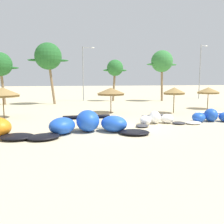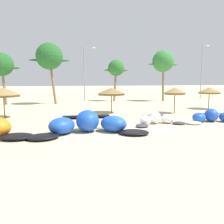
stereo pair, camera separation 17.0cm
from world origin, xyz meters
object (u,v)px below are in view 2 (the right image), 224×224
(beach_umbrella_near_palms, at_px, (175,91))
(palm_center_right, at_px, (163,62))
(kite_left_of_center, at_px, (156,119))
(beach_umbrella_middle, at_px, (111,91))
(beach_umbrella_near_van, at_px, (3,92))
(palm_left_of_gap, at_px, (49,57))
(lamppost_west, at_px, (85,71))
(palm_center_left, at_px, (116,68))
(kite_center, at_px, (213,117))
(beach_umbrella_outermost, at_px, (209,91))
(kite_left, at_px, (88,124))
(lamppost_west_center, at_px, (202,69))
(palm_left, at_px, (1,65))

(beach_umbrella_near_palms, distance_m, palm_center_right, 15.77)
(kite_left_of_center, bearing_deg, beach_umbrella_middle, 106.19)
(beach_umbrella_near_van, xyz_separation_m, beach_umbrella_near_palms, (17.31, -0.45, -0.04))
(palm_left_of_gap, distance_m, lamppost_west, 7.62)
(kite_left_of_center, xyz_separation_m, palm_center_left, (1.81, 21.70, 5.14))
(kite_center, xyz_separation_m, beach_umbrella_outermost, (5.38, 8.39, 1.87))
(beach_umbrella_near_palms, bearing_deg, beach_umbrella_outermost, 23.49)
(kite_center, height_order, beach_umbrella_outermost, beach_umbrella_outermost)
(palm_center_left, distance_m, palm_center_right, 8.02)
(kite_left, bearing_deg, palm_center_left, 72.05)
(kite_left_of_center, bearing_deg, palm_left_of_gap, 115.68)
(kite_center, xyz_separation_m, beach_umbrella_middle, (-7.28, 7.56, 1.93))
(palm_center_left, bearing_deg, kite_center, -81.38)
(beach_umbrella_middle, relative_size, beach_umbrella_near_palms, 1.08)
(kite_left, bearing_deg, lamppost_west_center, 45.15)
(kite_left_of_center, bearing_deg, beach_umbrella_near_van, 154.73)
(kite_left_of_center, bearing_deg, kite_left, -161.83)
(kite_left, xyz_separation_m, lamppost_west, (2.59, 25.28, 4.61))
(kite_center, distance_m, beach_umbrella_near_palms, 6.14)
(beach_umbrella_outermost, xyz_separation_m, palm_center_left, (-8.69, 13.47, 3.24))
(beach_umbrella_middle, xyz_separation_m, palm_left, (-13.62, 12.17, 3.44))
(beach_umbrella_near_van, distance_m, beach_umbrella_middle, 10.78)
(beach_umbrella_near_van, bearing_deg, palm_center_right, 31.75)
(kite_left_of_center, height_order, palm_left_of_gap, palm_left_of_gap)
(palm_left_of_gap, xyz_separation_m, lamppost_west, (5.75, 4.66, -1.80))
(lamppost_west_center, bearing_deg, beach_umbrella_near_palms, -129.82)
(kite_left, height_order, palm_left_of_gap, palm_left_of_gap)
(palm_left_of_gap, distance_m, palm_center_right, 18.58)
(beach_umbrella_near_van, xyz_separation_m, palm_center_right, (22.39, 13.86, 4.21))
(kite_center, relative_size, lamppost_west, 0.60)
(beach_umbrella_middle, height_order, palm_center_left, palm_center_left)
(kite_center, height_order, palm_center_left, palm_center_left)
(beach_umbrella_middle, relative_size, palm_center_right, 0.35)
(kite_center, relative_size, lamppost_west_center, 0.55)
(palm_center_left, bearing_deg, kite_left, -107.95)
(palm_center_left, distance_m, lamppost_west_center, 17.28)
(kite_left_of_center, height_order, palm_center_left, palm_center_left)
(lamppost_west_center, bearing_deg, palm_left, -174.26)
(beach_umbrella_outermost, xyz_separation_m, palm_center_right, (-0.96, 11.69, 4.37))
(beach_umbrella_near_palms, relative_size, lamppost_west, 0.30)
(kite_center, bearing_deg, kite_left_of_center, 178.27)
(kite_left, relative_size, palm_left_of_gap, 0.92)
(kite_left, xyz_separation_m, palm_center_right, (15.38, 21.84, 6.10))
(beach_umbrella_near_palms, distance_m, palm_center_left, 16.60)
(palm_center_right, distance_m, lamppost_west_center, 10.06)
(kite_left, distance_m, palm_center_left, 25.32)
(kite_left_of_center, xyz_separation_m, beach_umbrella_middle, (-2.15, 7.41, 1.96))
(kite_left_of_center, relative_size, beach_umbrella_near_van, 1.50)
(kite_left_of_center, distance_m, kite_center, 5.13)
(kite_left, distance_m, beach_umbrella_near_van, 10.79)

